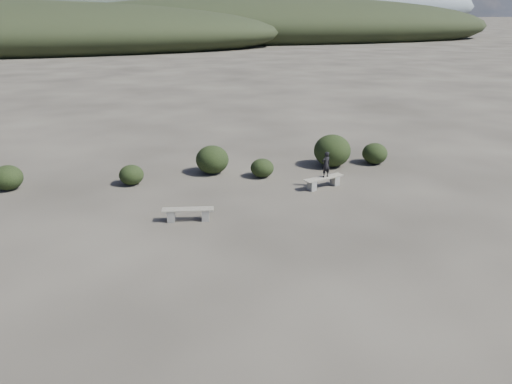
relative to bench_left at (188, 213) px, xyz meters
name	(u,v)px	position (x,y,z in m)	size (l,w,h in m)	color
ground	(306,271)	(2.48, -4.36, -0.26)	(1200.00, 1200.00, 0.00)	#2E2A24
bench_left	(188,213)	(0.00, 0.00, 0.00)	(1.75, 0.72, 0.43)	slate
bench_right	(324,181)	(5.69, 1.80, 0.00)	(1.78, 0.79, 0.44)	slate
seated_person	(326,164)	(5.76, 1.82, 0.69)	(0.37, 0.25, 1.03)	black
shrub_a	(131,175)	(-1.59, 4.37, 0.14)	(0.99, 0.99, 0.81)	black
shrub_b	(212,160)	(1.85, 4.92, 0.35)	(1.42, 1.42, 1.21)	black
shrub_c	(262,168)	(3.76, 3.81, 0.13)	(0.98, 0.98, 0.79)	black
shrub_d	(332,151)	(7.24, 4.42, 0.46)	(1.65, 1.65, 1.44)	black
shrub_e	(375,153)	(9.29, 4.23, 0.22)	(1.15, 1.15, 0.96)	black
shrub_f	(8,178)	(-6.26, 5.11, 0.23)	(1.15, 1.15, 0.98)	black
mountain_ridges	(94,5)	(-5.00, 334.71, 10.58)	(500.00, 400.00, 56.00)	black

